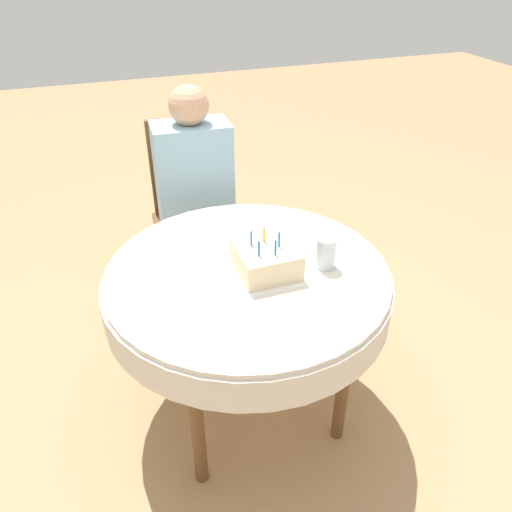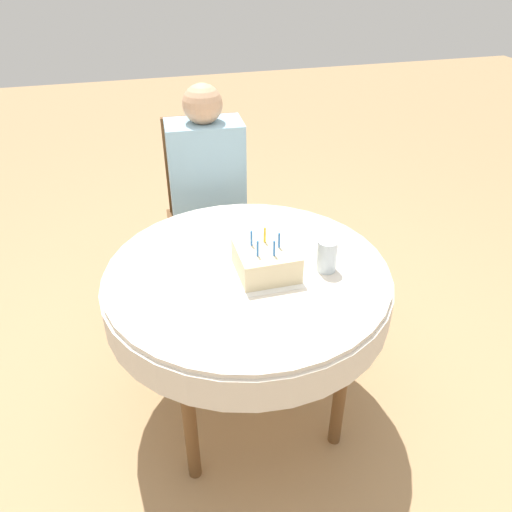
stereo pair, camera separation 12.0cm
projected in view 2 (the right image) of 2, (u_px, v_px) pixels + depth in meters
The scene contains 7 objects.
ground_plane at pixel (249, 401), 2.24m from camera, with size 12.00×12.00×0.00m, color #A37F56.
dining_table at pixel (247, 288), 1.89m from camera, with size 1.07×1.07×0.72m.
chair at pixel (207, 207), 2.67m from camera, with size 0.45×0.45×0.99m.
person at pixel (207, 183), 2.49m from camera, with size 0.38×0.33×1.19m.
napkin at pixel (266, 272), 1.83m from camera, with size 0.26×0.26×0.00m.
birthday_cake at pixel (266, 260), 1.80m from camera, with size 0.21×0.21×0.16m.
drinking_glass at pixel (327, 256), 1.81m from camera, with size 0.07×0.07×0.12m.
Camera 2 is at (-0.37, -1.47, 1.77)m, focal length 35.00 mm.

